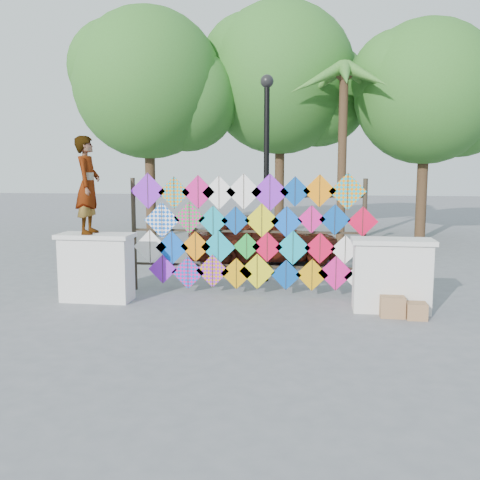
{
  "coord_description": "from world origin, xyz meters",
  "views": [
    {
      "loc": [
        1.34,
        -9.63,
        2.5
      ],
      "look_at": [
        -0.08,
        0.6,
        1.1
      ],
      "focal_mm": 40.0,
      "sensor_mm": 36.0,
      "label": 1
    }
  ],
  "objects_px": {
    "vendor_woman": "(88,185)",
    "sedan": "(263,237)",
    "lamppost": "(266,159)",
    "kite_rack": "(248,233)"
  },
  "relations": [
    {
      "from": "kite_rack",
      "to": "vendor_woman",
      "type": "distance_m",
      "value": 3.16
    },
    {
      "from": "kite_rack",
      "to": "vendor_woman",
      "type": "height_order",
      "value": "vendor_woman"
    },
    {
      "from": "kite_rack",
      "to": "sedan",
      "type": "bearing_deg",
      "value": 90.61
    },
    {
      "from": "vendor_woman",
      "to": "sedan",
      "type": "xyz_separation_m",
      "value": [
        2.83,
        4.43,
        -1.5
      ]
    },
    {
      "from": "kite_rack",
      "to": "vendor_woman",
      "type": "bearing_deg",
      "value": -162.11
    },
    {
      "from": "vendor_woman",
      "to": "sedan",
      "type": "bearing_deg",
      "value": -39.03
    },
    {
      "from": "sedan",
      "to": "lamppost",
      "type": "bearing_deg",
      "value": 171.45
    },
    {
      "from": "kite_rack",
      "to": "sedan",
      "type": "height_order",
      "value": "kite_rack"
    },
    {
      "from": "vendor_woman",
      "to": "sedan",
      "type": "height_order",
      "value": "vendor_woman"
    },
    {
      "from": "kite_rack",
      "to": "lamppost",
      "type": "bearing_deg",
      "value": 79.0
    }
  ]
}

